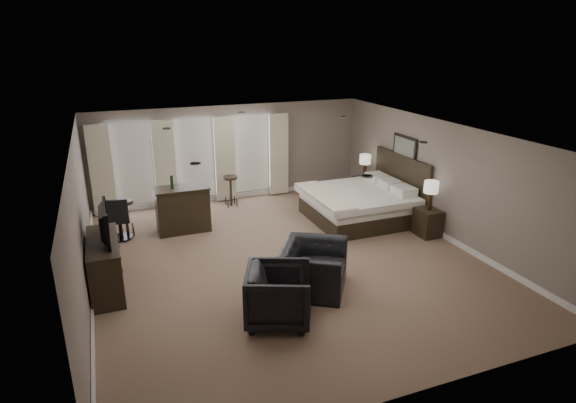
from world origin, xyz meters
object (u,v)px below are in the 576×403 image
object	(u,v)px
bar_counter	(183,209)
bar_stool_left	(126,218)
bar_stool_right	(231,191)
lamp_near	(430,196)
tv	(101,237)
bed	(363,190)
lamp_far	(365,166)
dresser	(105,265)
nightstand_far	(364,188)
armchair_far	(279,293)
nightstand_near	(428,222)
desk_chair	(119,218)
armchair_near	(313,261)

from	to	relation	value
bar_counter	bar_stool_left	world-z (taller)	bar_counter
bar_counter	bar_stool_right	size ratio (longest dim) A/B	1.51
lamp_near	tv	xyz separation A→B (m)	(-6.92, 0.02, 0.08)
tv	bar_counter	xyz separation A→B (m)	(1.77, 2.28, -0.50)
bed	lamp_far	xyz separation A→B (m)	(0.89, 1.45, 0.15)
dresser	bar_counter	bearing A→B (deg)	52.26
bar_counter	dresser	bearing A→B (deg)	-127.74
bed	nightstand_far	world-z (taller)	bed
lamp_near	bar_stool_left	xyz separation A→B (m)	(-6.40, 2.55, -0.54)
lamp_far	bar_stool_left	distance (m)	6.43
bar_stool_right	bar_counter	bearing A→B (deg)	-138.81
dresser	tv	size ratio (longest dim) A/B	1.49
bed	lamp_far	distance (m)	1.71
dresser	bar_counter	size ratio (longest dim) A/B	1.34
tv	armchair_far	size ratio (longest dim) A/B	1.09
nightstand_near	bar_counter	size ratio (longest dim) A/B	0.51
dresser	desk_chair	xyz separation A→B (m)	(0.36, 2.33, 0.02)
desk_chair	armchair_near	bearing A→B (deg)	133.68
bar_counter	bar_stool_left	distance (m)	1.28
lamp_near	lamp_far	size ratio (longest dim) A/B	1.03
bed	lamp_near	xyz separation A→B (m)	(0.89, -1.45, 0.19)
tv	nightstand_far	bearing A→B (deg)	-67.41
bed	nightstand_far	distance (m)	1.77
lamp_far	tv	distance (m)	7.50
lamp_near	bar_counter	bearing A→B (deg)	155.93
desk_chair	bed	bearing A→B (deg)	174.25
lamp_near	tv	world-z (taller)	lamp_near
dresser	bar_stool_right	xyz separation A→B (m)	(3.26, 3.59, -0.07)
nightstand_near	bar_stool_right	xyz separation A→B (m)	(-3.66, 3.61, 0.10)
armchair_near	nightstand_far	bearing A→B (deg)	-6.65
dresser	bar_stool_right	world-z (taller)	dresser
nightstand_far	desk_chair	xyz separation A→B (m)	(-6.56, -0.55, 0.21)
lamp_near	bar_stool_right	world-z (taller)	lamp_near
bar_counter	nightstand_far	bearing A→B (deg)	6.62
bar_stool_right	desk_chair	xyz separation A→B (m)	(-2.91, -1.26, 0.09)
nightstand_near	lamp_far	bearing A→B (deg)	90.00
bar_stool_left	lamp_far	bearing A→B (deg)	3.12
armchair_near	desk_chair	xyz separation A→B (m)	(-3.11, 3.64, -0.05)
lamp_near	bar_stool_right	distance (m)	5.17
armchair_near	bed	bearing A→B (deg)	-10.23
tv	bar_stool_right	bearing A→B (deg)	-42.25
nightstand_near	lamp_near	size ratio (longest dim) A/B	0.93
bar_counter	armchair_near	bearing A→B (deg)	-64.76
bar_stool_right	desk_chair	size ratio (longest dim) A/B	0.82
dresser	lamp_far	bearing A→B (deg)	22.59
dresser	nightstand_far	bearing A→B (deg)	22.59
nightstand_far	tv	xyz separation A→B (m)	(-6.92, -2.88, 0.74)
lamp_near	bar_counter	world-z (taller)	lamp_near
lamp_near	desk_chair	distance (m)	6.99
bed	desk_chair	distance (m)	5.75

